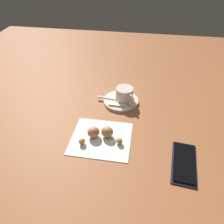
{
  "coord_description": "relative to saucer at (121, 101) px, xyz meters",
  "views": [
    {
      "loc": [
        -0.58,
        -0.09,
        0.5
      ],
      "look_at": [
        -0.01,
        -0.0,
        0.03
      ],
      "focal_mm": 34.43,
      "sensor_mm": 36.0,
      "label": 1
    }
  ],
  "objects": [
    {
      "name": "espresso_cup",
      "position": [
        0.0,
        -0.01,
        0.03
      ],
      "size": [
        0.08,
        0.08,
        0.05
      ],
      "color": "silver",
      "rests_on": "saucer"
    },
    {
      "name": "napkin",
      "position": [
        -0.2,
        0.04,
        -0.0
      ],
      "size": [
        0.17,
        0.19,
        0.0
      ],
      "primitive_type": "cube",
      "rotation": [
        0.0,
        0.0,
        0.0
      ],
      "color": "white",
      "rests_on": "ground"
    },
    {
      "name": "teaspoon",
      "position": [
        -0.0,
        0.0,
        0.01
      ],
      "size": [
        0.03,
        0.14,
        0.01
      ],
      "color": "silver",
      "rests_on": "saucer"
    },
    {
      "name": "cell_phone",
      "position": [
        -0.26,
        -0.21,
        -0.0
      ],
      "size": [
        0.16,
        0.08,
        0.01
      ],
      "color": "black",
      "rests_on": "ground"
    },
    {
      "name": "croissant",
      "position": [
        -0.2,
        0.04,
        0.01
      ],
      "size": [
        0.08,
        0.14,
        0.04
      ],
      "color": "tan",
      "rests_on": "napkin"
    },
    {
      "name": "saucer",
      "position": [
        0.0,
        0.0,
        0.0
      ],
      "size": [
        0.14,
        0.14,
        0.01
      ],
      "primitive_type": "cylinder",
      "color": "silver",
      "rests_on": "ground"
    },
    {
      "name": "sugar_packet",
      "position": [
        -0.04,
        0.01,
        0.01
      ],
      "size": [
        0.02,
        0.06,
        0.01
      ],
      "primitive_type": "cube",
      "rotation": [
        0.0,
        0.0,
        10.94
      ],
      "color": "beige",
      "rests_on": "saucer"
    },
    {
      "name": "ground_plane",
      "position": [
        -0.09,
        0.02,
        -0.01
      ],
      "size": [
        1.8,
        1.8,
        0.0
      ],
      "primitive_type": "plane",
      "color": "#9B5833"
    }
  ]
}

